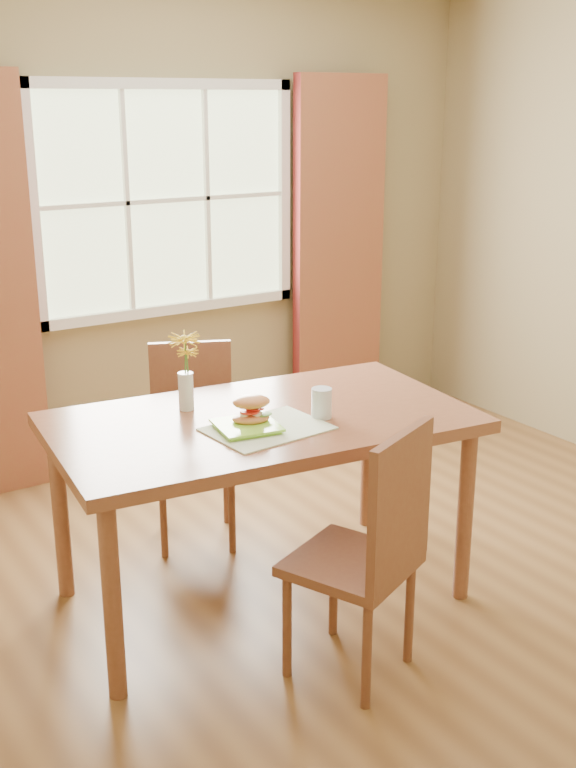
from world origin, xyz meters
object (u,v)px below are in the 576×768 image
(croissant_sandwich, at_px, (251,410))
(flower_vase, at_px, (185,364))
(dining_table, at_px, (262,436))
(water_glass, at_px, (322,404))
(chair_near, at_px, (372,545))
(chair_far, at_px, (193,434))

(croissant_sandwich, distance_m, flower_vase, 0.37)
(dining_table, height_order, water_glass, water_glass)
(croissant_sandwich, height_order, flower_vase, flower_vase)
(dining_table, relative_size, flower_vase, 5.44)
(dining_table, bearing_deg, flower_vase, 137.54)
(croissant_sandwich, bearing_deg, flower_vase, 129.00)
(flower_vase, bearing_deg, chair_near, -75.21)
(chair_far, relative_size, water_glass, 7.65)
(flower_vase, bearing_deg, dining_table, -48.60)
(water_glass, bearing_deg, chair_far, 101.17)
(chair_far, bearing_deg, flower_vase, -94.47)
(chair_far, height_order, croissant_sandwich, croissant_sandwich)
(dining_table, bearing_deg, chair_far, 93.36)
(dining_table, height_order, chair_far, chair_far)
(dining_table, relative_size, water_glass, 14.37)
(chair_near, distance_m, flower_vase, 1.08)
(croissant_sandwich, relative_size, flower_vase, 0.55)
(chair_far, bearing_deg, croissant_sandwich, -75.21)
(chair_far, height_order, flower_vase, flower_vase)
(chair_near, height_order, croissant_sandwich, chair_near)
(dining_table, bearing_deg, water_glass, -29.26)
(dining_table, xyz_separation_m, chair_far, (0.03, 0.69, -0.22))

